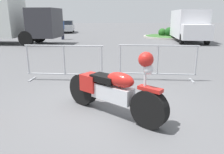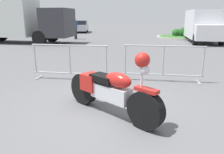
% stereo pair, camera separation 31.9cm
% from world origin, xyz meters
% --- Properties ---
extents(ground_plane, '(120.00, 120.00, 0.00)m').
position_xyz_m(ground_plane, '(0.00, 0.00, 0.00)').
color(ground_plane, '#5B5B5E').
extents(motorcycle, '(1.89, 1.66, 1.32)m').
position_xyz_m(motorcycle, '(0.09, -0.19, 0.50)').
color(motorcycle, black).
rests_on(motorcycle, ground).
extents(crowd_barrier_near, '(2.31, 0.66, 1.07)m').
position_xyz_m(crowd_barrier_near, '(-1.29, 2.16, 0.56)').
color(crowd_barrier_near, '#9EA0A5').
rests_on(crowd_barrier_near, ground).
extents(crowd_barrier_far, '(2.31, 0.66, 1.07)m').
position_xyz_m(crowd_barrier_far, '(1.47, 2.16, 0.56)').
color(crowd_barrier_far, '#9EA0A5').
rests_on(crowd_barrier_far, ground).
extents(delivery_van, '(2.50, 5.19, 2.31)m').
position_xyz_m(delivery_van, '(6.04, 12.58, 1.24)').
color(delivery_van, silver).
rests_on(delivery_van, ground).
extents(parked_car_green, '(2.21, 4.59, 1.51)m').
position_xyz_m(parked_car_green, '(-10.72, 21.74, 0.76)').
color(parked_car_green, '#236B38').
rests_on(parked_car_green, ground).
extents(parked_car_black, '(2.24, 4.65, 1.53)m').
position_xyz_m(parked_car_black, '(-7.84, 21.39, 0.77)').
color(parked_car_black, black).
rests_on(parked_car_black, ground).
extents(parked_car_silver, '(2.01, 4.16, 1.37)m').
position_xyz_m(parked_car_silver, '(-4.96, 22.07, 0.69)').
color(parked_car_silver, '#B7BABF').
rests_on(parked_car_silver, ground).
extents(pedestrian, '(0.47, 0.47, 1.69)m').
position_xyz_m(pedestrian, '(-3.80, 14.21, 0.92)').
color(pedestrian, '#262838').
rests_on(pedestrian, ground).
extents(planter_island, '(4.59, 4.59, 0.91)m').
position_xyz_m(planter_island, '(5.43, 15.86, 0.16)').
color(planter_island, '#ADA89E').
rests_on(planter_island, ground).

